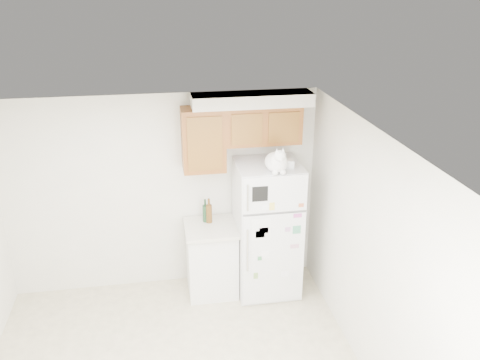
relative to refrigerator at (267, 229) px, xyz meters
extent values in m
cube|color=beige|center=(-1.24, 0.39, 0.40)|extent=(3.80, 0.04, 2.50)
cube|color=beige|center=(0.66, -1.61, 0.40)|extent=(0.04, 4.00, 2.50)
cube|color=white|center=(-1.24, -1.61, 1.65)|extent=(3.80, 4.00, 0.04)
cube|color=brown|center=(-0.04, 0.22, 1.27)|extent=(0.90, 0.33, 0.45)
cube|color=brown|center=(-0.74, 0.22, 1.12)|extent=(0.50, 0.33, 0.75)
cube|color=silver|center=(-0.16, 0.23, 1.57)|extent=(1.40, 0.37, 0.15)
cube|color=silver|center=(0.00, 0.01, 0.00)|extent=(0.76, 0.72, 1.70)
cube|color=silver|center=(0.00, -0.36, 0.62)|extent=(0.74, 0.03, 0.44)
cube|color=silver|center=(0.00, -0.36, -0.22)|extent=(0.74, 0.03, 1.19)
cube|color=#59595B|center=(0.00, -0.36, 0.40)|extent=(0.74, 0.03, 0.02)
cylinder|color=silver|center=(-0.32, -0.39, 0.62)|extent=(0.02, 0.02, 0.32)
cylinder|color=silver|center=(-0.32, -0.39, -0.05)|extent=(0.02, 0.02, 0.55)
cube|color=black|center=(-0.18, -0.38, 0.65)|extent=(0.18, 0.00, 0.18)
cube|color=white|center=(-0.16, -0.38, 0.20)|extent=(0.22, 0.00, 0.28)
cube|color=#B27FAE|center=(0.15, -0.38, 0.18)|extent=(0.06, 0.00, 0.06)
cube|color=#3C844B|center=(-0.17, -0.38, -0.18)|extent=(0.05, 0.00, 0.05)
cube|color=white|center=(0.14, -0.38, -0.43)|extent=(0.09, 0.00, 0.07)
cube|color=#AB7AA3|center=(-0.13, -0.38, 0.19)|extent=(0.11, 0.00, 0.07)
cube|color=white|center=(-0.12, -0.38, 0.48)|extent=(0.07, 0.00, 0.07)
cube|color=#739B4D|center=(-0.22, -0.38, -0.41)|extent=(0.05, 0.00, 0.08)
cube|color=#BA4A9A|center=(0.27, -0.38, 0.34)|extent=(0.10, 0.00, 0.05)
cube|color=#41906B|center=(0.26, -0.38, 0.16)|extent=(0.10, 0.00, 0.10)
cube|color=#4B4C50|center=(-0.17, -0.38, 0.14)|extent=(0.11, 0.00, 0.09)
cube|color=silver|center=(0.26, -0.38, -0.47)|extent=(0.07, 0.00, 0.09)
cube|color=#C28AA4|center=(0.25, -0.38, -0.05)|extent=(0.11, 0.00, 0.05)
cube|color=#E4CA50|center=(-0.04, -0.38, 0.49)|extent=(0.06, 0.00, 0.09)
cube|color=#BE633B|center=(0.30, -0.38, 0.47)|extent=(0.06, 0.00, 0.05)
cube|color=white|center=(-0.10, -0.38, -0.13)|extent=(0.09, 0.00, 0.11)
cube|color=white|center=(-0.69, 0.07, -0.41)|extent=(0.60, 0.60, 0.88)
cube|color=beige|center=(-0.69, 0.05, 0.05)|extent=(0.64, 0.64, 0.04)
ellipsoid|color=white|center=(0.04, -0.21, 0.95)|extent=(0.25, 0.34, 0.22)
ellipsoid|color=white|center=(0.04, -0.31, 1.00)|extent=(0.19, 0.15, 0.20)
sphere|color=white|center=(0.04, -0.36, 1.08)|extent=(0.13, 0.13, 0.13)
cone|color=white|center=(0.00, -0.36, 1.14)|extent=(0.04, 0.04, 0.05)
cone|color=white|center=(0.07, -0.36, 1.14)|extent=(0.04, 0.04, 0.05)
cone|color=#D88C8C|center=(0.00, -0.37, 1.14)|extent=(0.02, 0.02, 0.03)
cone|color=#D88C8C|center=(0.07, -0.37, 1.14)|extent=(0.02, 0.02, 0.03)
sphere|color=white|center=(0.04, -0.42, 1.06)|extent=(0.05, 0.05, 0.05)
sphere|color=white|center=(-0.01, -0.35, 0.88)|extent=(0.07, 0.07, 0.07)
sphere|color=white|center=(0.08, -0.35, 0.88)|extent=(0.07, 0.07, 0.07)
cylinder|color=white|center=(0.14, -0.09, 0.88)|extent=(0.16, 0.22, 0.07)
cube|color=white|center=(0.13, 0.06, 0.90)|extent=(0.22, 0.19, 0.10)
cube|color=white|center=(0.19, -0.13, 0.89)|extent=(0.17, 0.14, 0.09)
camera|label=1|loc=(-1.28, -5.42, 2.92)|focal=38.00mm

